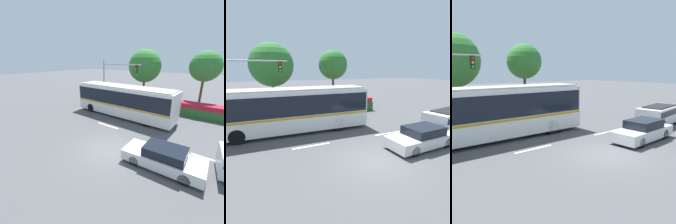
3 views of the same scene
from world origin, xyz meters
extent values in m
plane|color=#4C4C4F|center=(0.00, 0.00, 0.00)|extent=(140.00, 140.00, 0.00)
cube|color=silver|center=(-2.93, 6.47, 1.75)|extent=(11.32, 2.75, 2.99)
cube|color=black|center=(-2.93, 6.47, 2.22)|extent=(11.10, 2.78, 1.44)
cube|color=#C68C14|center=(-2.93, 6.47, 1.39)|extent=(11.21, 2.78, 0.14)
cube|color=black|center=(-8.59, 6.58, 2.10)|extent=(0.10, 2.15, 1.67)
cube|color=#9D9D99|center=(-2.93, 6.47, 3.29)|extent=(10.87, 2.54, 0.10)
cylinder|color=black|center=(-6.79, 5.43, 0.50)|extent=(1.01, 0.32, 1.00)
cylinder|color=black|center=(-6.74, 7.65, 0.50)|extent=(1.01, 0.32, 1.00)
cylinder|color=black|center=(0.32, 5.29, 0.50)|extent=(1.01, 0.32, 1.00)
cylinder|color=black|center=(0.36, 7.52, 0.50)|extent=(1.01, 0.32, 1.00)
cube|color=silver|center=(3.71, 0.45, 0.48)|extent=(4.60, 2.00, 0.63)
cube|color=black|center=(3.82, 0.45, 1.05)|extent=(2.33, 1.68, 0.51)
cylinder|color=black|center=(2.34, -0.40, 0.31)|extent=(0.63, 0.25, 0.62)
cylinder|color=black|center=(2.27, 1.17, 0.31)|extent=(0.63, 0.25, 0.62)
cylinder|color=black|center=(5.10, -0.27, 0.31)|extent=(0.63, 0.25, 0.62)
cylinder|color=black|center=(5.03, 1.30, 0.31)|extent=(0.63, 0.25, 0.62)
cylinder|color=gray|center=(-8.42, 9.83, 2.91)|extent=(0.18, 0.18, 5.82)
cylinder|color=gray|center=(-5.56, 9.83, 5.39)|extent=(5.71, 0.12, 0.12)
cube|color=black|center=(-3.33, 9.83, 4.89)|extent=(0.30, 0.22, 0.90)
cylinder|color=red|center=(-3.33, 9.71, 5.19)|extent=(0.18, 0.02, 0.18)
cylinder|color=yellow|center=(-3.33, 9.71, 4.89)|extent=(0.18, 0.02, 0.18)
cylinder|color=green|center=(-3.33, 9.71, 4.59)|extent=(0.18, 0.02, 0.18)
cube|color=#286028|center=(2.56, 11.17, 0.48)|extent=(8.63, 1.57, 0.96)
cube|color=#B7192D|center=(2.56, 11.17, 1.21)|extent=(8.46, 1.49, 0.49)
cylinder|color=brown|center=(-3.79, 13.09, 1.77)|extent=(0.30, 0.30, 3.54)
sphere|color=#2D752D|center=(-3.79, 13.09, 5.13)|extent=(4.41, 4.41, 4.41)
cylinder|color=brown|center=(3.37, 14.09, 1.98)|extent=(0.28, 0.28, 3.96)
sphere|color=#2D752D|center=(3.37, 14.09, 5.22)|extent=(3.49, 3.49, 3.49)
cube|color=silver|center=(3.43, 3.19, 0.01)|extent=(2.40, 0.16, 0.01)
cube|color=silver|center=(6.00, 2.96, 0.01)|extent=(2.40, 0.16, 0.01)
cube|color=silver|center=(-2.51, 3.24, 0.01)|extent=(2.40, 0.16, 0.01)
camera|label=1|loc=(6.04, -7.50, 6.00)|focal=25.14mm
camera|label=2|loc=(-5.28, -7.24, 4.74)|focal=29.38mm
camera|label=3|loc=(-9.63, -8.12, 4.35)|focal=39.82mm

